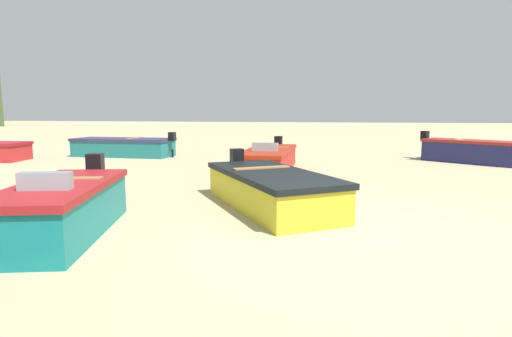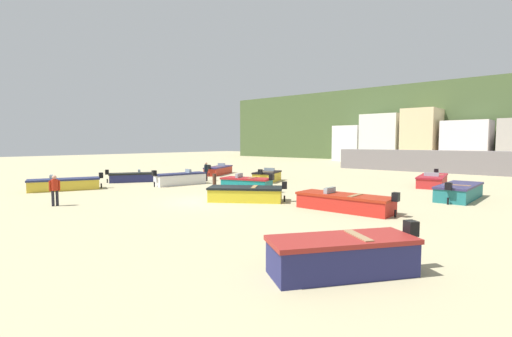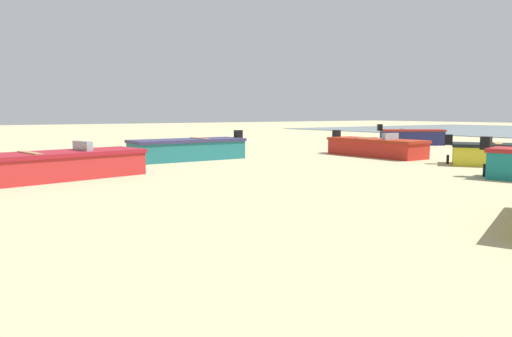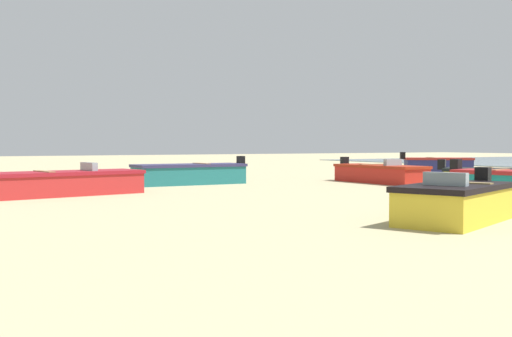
# 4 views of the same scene
# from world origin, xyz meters

# --- Properties ---
(boat_navy_2) EXTENTS (3.29, 3.84, 1.28)m
(boat_navy_2) POSITION_xyz_m (11.12, -5.38, 0.49)
(boat_navy_2) COLOR navy
(boat_navy_2) RESTS_ON ground
(boat_yellow_6) EXTENTS (4.38, 3.74, 1.14)m
(boat_yellow_6) POSITION_xyz_m (1.48, 1.49, 0.42)
(boat_yellow_6) COLOR gold
(boat_yellow_6) RESTS_ON ground
(boat_teal_7) EXTENTS (1.73, 5.06, 1.19)m
(boat_teal_7) POSITION_xyz_m (10.44, 10.23, 0.44)
(boat_teal_7) COLOR #1F6C6F
(boat_teal_7) RESTS_ON ground
(boat_red_8) EXTENTS (2.61, 5.63, 1.13)m
(boat_red_8) POSITION_xyz_m (7.35, 16.18, 0.42)
(boat_red_8) COLOR red
(boat_red_8) RESTS_ON ground
(boat_red_9) EXTENTS (4.98, 1.62, 1.12)m
(boat_red_9) POSITION_xyz_m (7.08, 2.51, 0.41)
(boat_red_9) COLOR red
(boat_red_9) RESTS_ON ground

